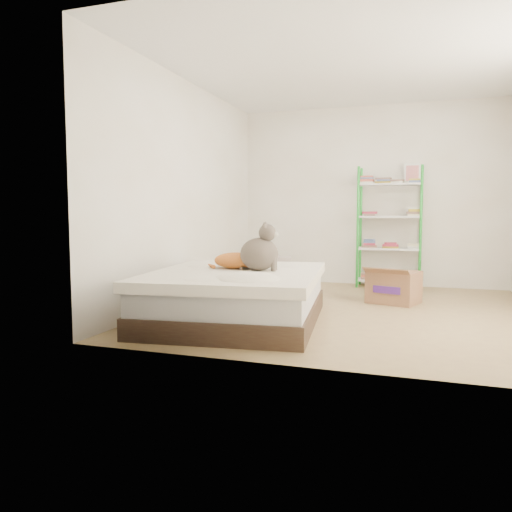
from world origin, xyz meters
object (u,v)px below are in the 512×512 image
at_px(shelf_unit, 390,226).
at_px(bed, 236,296).
at_px(white_bin, 280,270).
at_px(orange_cat, 236,258).
at_px(cardboard_box, 394,287).
at_px(grey_cat, 259,247).

bearing_deg(shelf_unit, bed, -114.12).
distance_m(bed, shelf_unit, 3.11).
distance_m(bed, white_bin, 2.78).
xyz_separation_m(orange_cat, white_bin, (-0.28, 2.59, -0.41)).
bearing_deg(white_bin, cardboard_box, -35.11).
relative_size(grey_cat, shelf_unit, 0.26).
bearing_deg(cardboard_box, grey_cat, -111.80).
bearing_deg(shelf_unit, grey_cat, -111.31).
xyz_separation_m(grey_cat, shelf_unit, (1.05, 2.68, 0.14)).
relative_size(cardboard_box, white_bin, 1.63).
bearing_deg(white_bin, bed, -82.80).
bearing_deg(bed, grey_cat, 20.07).
xyz_separation_m(bed, grey_cat, (0.20, 0.10, 0.48)).
xyz_separation_m(orange_cat, shelf_unit, (1.31, 2.63, 0.27)).
distance_m(cardboard_box, white_bin, 2.12).
relative_size(shelf_unit, white_bin, 4.35).
relative_size(bed, white_bin, 5.33).
relative_size(orange_cat, white_bin, 1.29).
height_order(orange_cat, cardboard_box, orange_cat).
height_order(bed, grey_cat, grey_cat).
xyz_separation_m(shelf_unit, white_bin, (-1.59, -0.03, -0.68)).
height_order(orange_cat, white_bin, orange_cat).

